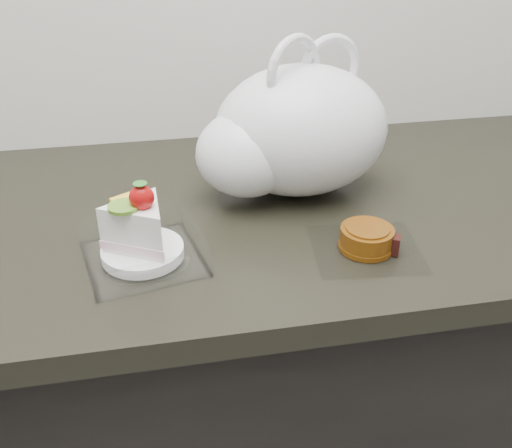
# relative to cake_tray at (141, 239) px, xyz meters

# --- Properties ---
(counter) EXTENTS (2.04, 0.64, 0.90)m
(counter) POSITION_rel_cake_tray_xyz_m (0.05, 0.14, -0.48)
(counter) COLOR black
(counter) RESTS_ON ground
(cake_tray) EXTENTS (0.19, 0.19, 0.12)m
(cake_tray) POSITION_rel_cake_tray_xyz_m (0.00, 0.00, 0.00)
(cake_tray) COLOR white
(cake_tray) RESTS_ON counter
(mooncake_wrap) EXTENTS (0.17, 0.16, 0.04)m
(mooncake_wrap) POSITION_rel_cake_tray_xyz_m (0.32, -0.03, -0.02)
(mooncake_wrap) COLOR white
(mooncake_wrap) RESTS_ON counter
(plastic_bag) EXTENTS (0.38, 0.33, 0.27)m
(plastic_bag) POSITION_rel_cake_tray_xyz_m (0.25, 0.17, 0.07)
(plastic_bag) COLOR white
(plastic_bag) RESTS_ON counter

